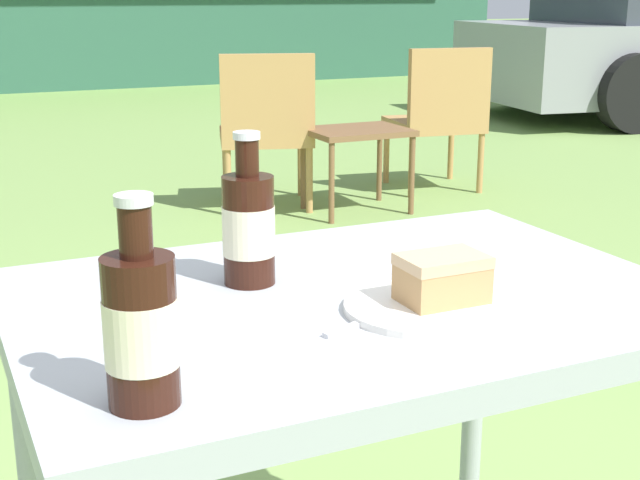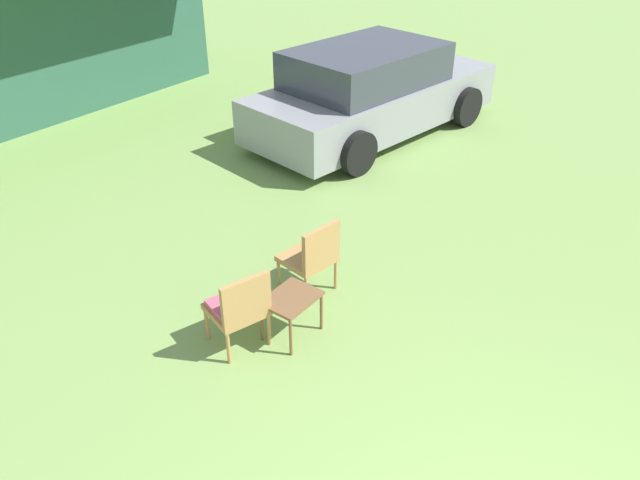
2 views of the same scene
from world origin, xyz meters
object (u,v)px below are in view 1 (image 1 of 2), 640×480
Objects in this scene: wicker_chair_cushioned at (266,124)px; wicker_chair_plain at (440,112)px; garden_side_table at (357,140)px; cola_bottle_far at (141,326)px; patio_table at (350,346)px; cola_bottle_near at (249,226)px; cake_on_plate at (434,291)px.

wicker_chair_cushioned and wicker_chair_plain have the same top height.
wicker_chair_cushioned is 1.07m from wicker_chair_plain.
cola_bottle_far reaches higher than garden_side_table.
wicker_chair_plain is 0.92× the size of patio_table.
cola_bottle_near is 1.00× the size of cola_bottle_far.
patio_table is at bearing 64.78° from wicker_chair_plain.
garden_side_table is 3.48m from cola_bottle_near.
cake_on_plate is 0.28m from cola_bottle_near.
cola_bottle_far is at bearing 84.14° from wicker_chair_cushioned.
wicker_chair_plain is at bearing 53.85° from cola_bottle_far.
wicker_chair_plain is 4.05m from cola_bottle_near.
cake_on_plate is at bearing 89.34° from wicker_chair_cushioned.
cake_on_plate is 0.43m from cola_bottle_far.
cola_bottle_far reaches higher than wicker_chair_cushioned.
cola_bottle_near reaches higher than garden_side_table.
cola_bottle_near is (-1.31, -3.28, 0.37)m from wicker_chair_cushioned.
cake_on_plate is 0.97× the size of cola_bottle_near.
cola_bottle_near is (-0.18, 0.20, 0.06)m from cake_on_plate.
garden_side_table is at bearing 62.66° from patio_table.
garden_side_table is 2.46× the size of cake_on_plate.
garden_side_table is 2.39× the size of cola_bottle_far.
wicker_chair_cushioned is at bearing 145.16° from garden_side_table.
wicker_chair_plain is at bearing -163.92° from wicker_chair_cushioned.
cake_on_plate is at bearing -115.58° from garden_side_table.
wicker_chair_cushioned is 1.00× the size of wicker_chair_plain.
patio_table is 4.21× the size of cola_bottle_near.
wicker_chair_cushioned is 1.62× the size of garden_side_table.
cola_bottle_near is (-0.11, 0.10, 0.16)m from patio_table.
wicker_chair_plain is 3.86× the size of cola_bottle_far.
garden_side_table is 3.57m from cake_on_plate.
wicker_chair_cushioned is at bearing 72.02° from cake_on_plate.
wicker_chair_cushioned is 3.68m from cake_on_plate.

